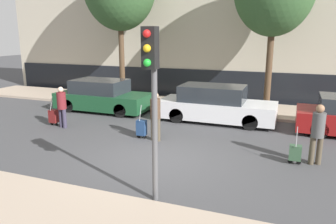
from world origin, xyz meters
TOP-DOWN VIEW (x-y plane):
  - ground_plane at (0.00, 0.00)m, footprint 80.00×80.00m
  - sidewalk_far at (0.00, 7.00)m, footprint 28.00×3.00m
  - building_facade at (0.00, 10.33)m, footprint 28.00×2.32m
  - parked_car_0 at (-4.83, 4.67)m, footprint 4.35×1.87m
  - parked_car_1 at (0.51, 4.69)m, footprint 4.69×1.81m
  - pedestrian_left at (-4.73, 1.66)m, footprint 0.35×0.34m
  - trolley_left at (-5.27, 1.78)m, footprint 0.34×0.29m
  - pedestrian_center at (-0.79, 1.48)m, footprint 0.35×0.34m
  - trolley_center at (-1.34, 1.54)m, footprint 0.34×0.29m
  - pedestrian_right at (4.13, 1.17)m, footprint 0.34×0.34m
  - trolley_right at (3.61, 0.99)m, footprint 0.34×0.29m
  - traffic_light at (0.79, -2.36)m, footprint 0.28×0.47m

SIDE VIEW (x-z plane):
  - ground_plane at x=0.00m, z-range 0.00..0.00m
  - sidewalk_far at x=0.00m, z-range 0.00..0.12m
  - trolley_right at x=3.61m, z-range -0.21..0.87m
  - trolley_left at x=-5.27m, z-range -0.21..0.94m
  - trolley_center at x=-1.34m, z-range -0.21..0.97m
  - parked_car_0 at x=-4.83m, z-range -0.05..1.40m
  - parked_car_1 at x=0.51m, z-range -0.05..1.42m
  - pedestrian_left at x=-4.73m, z-range 0.10..1.68m
  - pedestrian_center at x=-0.79m, z-range 0.11..1.77m
  - pedestrian_right at x=4.13m, z-range 0.11..1.81m
  - traffic_light at x=0.79m, z-range 0.78..4.45m
  - building_facade at x=0.00m, z-range -0.02..9.53m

